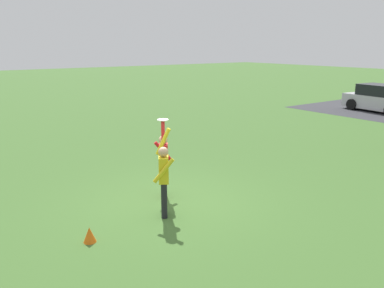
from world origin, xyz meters
TOP-DOWN VIEW (x-y plane):
  - ground_plane at (0.00, 0.00)m, footprint 120.00×120.00m
  - person_catcher at (-0.39, 0.07)m, footprint 0.58×0.53m
  - person_defender at (0.60, -0.55)m, footprint 0.65×0.62m
  - frisbee_disc at (-0.20, -0.05)m, footprint 0.27×0.27m
  - parked_car_silver at (-4.48, 17.81)m, footprint 4.26×2.35m
  - field_cone_orange at (0.80, -2.45)m, footprint 0.26×0.26m

SIDE VIEW (x-z plane):
  - ground_plane at x=0.00m, z-range 0.00..0.00m
  - field_cone_orange at x=0.80m, z-range 0.00..0.32m
  - parked_car_silver at x=-4.48m, z-range -0.07..1.52m
  - person_defender at x=0.60m, z-range -0.04..2.00m
  - person_catcher at x=-0.39m, z-range -0.06..2.02m
  - frisbee_disc at x=-0.20m, z-range 2.08..2.10m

